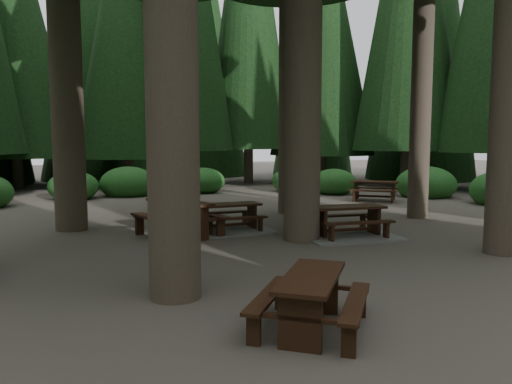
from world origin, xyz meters
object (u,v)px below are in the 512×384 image
object	(u,v)px
picnic_table_c	(228,222)
picnic_table_d	(374,188)
picnic_table_a	(348,226)
picnic_table_b	(179,213)
picnic_table_e	(311,294)

from	to	relation	value
picnic_table_c	picnic_table_d	world-z (taller)	picnic_table_d
picnic_table_d	picnic_table_a	bearing A→B (deg)	-88.82
picnic_table_b	picnic_table_e	bearing A→B (deg)	165.03
picnic_table_a	picnic_table_d	world-z (taller)	picnic_table_d
picnic_table_e	picnic_table_b	bearing A→B (deg)	39.75
picnic_table_b	picnic_table_c	size ratio (longest dim) A/B	1.11
picnic_table_c	picnic_table_e	distance (m)	6.80
picnic_table_c	picnic_table_d	size ratio (longest dim) A/B	0.96
picnic_table_d	picnic_table_b	bearing A→B (deg)	-112.93
picnic_table_b	picnic_table_e	xyz separation A→B (m)	(0.26, -6.48, -0.12)
picnic_table_b	picnic_table_d	bearing A→B (deg)	-79.89
picnic_table_a	picnic_table_b	distance (m)	4.07
picnic_table_a	picnic_table_d	bearing A→B (deg)	56.36
picnic_table_e	picnic_table_d	bearing A→B (deg)	0.45
picnic_table_c	picnic_table_a	bearing A→B (deg)	-37.02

